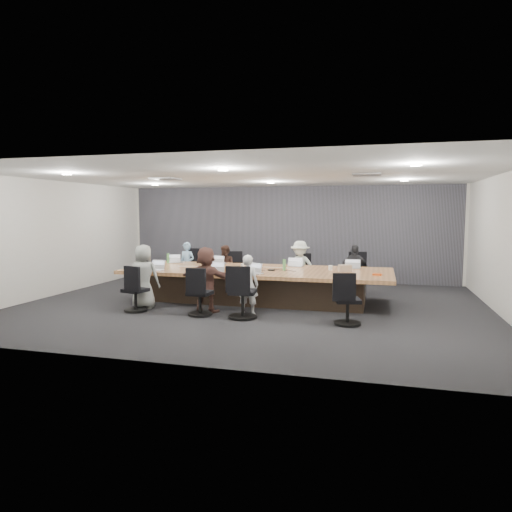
% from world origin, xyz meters
% --- Properties ---
extents(floor, '(10.00, 8.00, 0.00)m').
position_xyz_m(floor, '(0.00, 0.00, 0.00)').
color(floor, black).
rests_on(floor, ground).
extents(ceiling, '(10.00, 8.00, 0.00)m').
position_xyz_m(ceiling, '(0.00, 0.00, 2.80)').
color(ceiling, white).
rests_on(ceiling, wall_back).
extents(wall_back, '(10.00, 0.00, 2.80)m').
position_xyz_m(wall_back, '(0.00, 4.00, 1.40)').
color(wall_back, beige).
rests_on(wall_back, ground).
extents(wall_front, '(10.00, 0.00, 2.80)m').
position_xyz_m(wall_front, '(0.00, -4.00, 1.40)').
color(wall_front, beige).
rests_on(wall_front, ground).
extents(wall_left, '(0.00, 8.00, 2.80)m').
position_xyz_m(wall_left, '(-5.00, 0.00, 1.40)').
color(wall_left, beige).
rests_on(wall_left, ground).
extents(wall_right, '(0.00, 8.00, 2.80)m').
position_xyz_m(wall_right, '(5.00, 0.00, 1.40)').
color(wall_right, beige).
rests_on(wall_right, ground).
extents(curtain, '(9.80, 0.04, 2.80)m').
position_xyz_m(curtain, '(0.00, 3.92, 1.40)').
color(curtain, '#4F4F59').
rests_on(curtain, ground).
extents(conference_table, '(6.00, 2.20, 0.74)m').
position_xyz_m(conference_table, '(0.00, 0.50, 0.40)').
color(conference_table, '#36271C').
rests_on(conference_table, ground).
extents(chair_0, '(0.61, 0.61, 0.84)m').
position_xyz_m(chair_0, '(-2.33, 2.20, 0.42)').
color(chair_0, black).
rests_on(chair_0, ground).
extents(chair_1, '(0.63, 0.63, 0.74)m').
position_xyz_m(chair_1, '(-1.20, 2.20, 0.37)').
color(chair_1, black).
rests_on(chair_1, ground).
extents(chair_2, '(0.50, 0.50, 0.72)m').
position_xyz_m(chair_2, '(0.76, 2.20, 0.36)').
color(chair_2, black).
rests_on(chair_2, ground).
extents(chair_3, '(0.70, 0.70, 0.85)m').
position_xyz_m(chair_3, '(2.09, 2.20, 0.42)').
color(chair_3, black).
rests_on(chair_3, ground).
extents(chair_4, '(0.60, 0.60, 0.73)m').
position_xyz_m(chair_4, '(-2.13, -1.20, 0.37)').
color(chair_4, black).
rests_on(chair_4, ground).
extents(chair_5, '(0.52, 0.52, 0.74)m').
position_xyz_m(chair_5, '(-0.71, -1.20, 0.37)').
color(chair_5, black).
rests_on(chair_5, ground).
extents(chair_6, '(0.64, 0.64, 0.86)m').
position_xyz_m(chair_6, '(0.17, -1.20, 0.43)').
color(chair_6, black).
rests_on(chair_6, ground).
extents(chair_7, '(0.61, 0.61, 0.75)m').
position_xyz_m(chair_7, '(2.15, -1.20, 0.37)').
color(chair_7, black).
rests_on(chair_7, ground).
extents(person_0, '(0.49, 0.36, 1.23)m').
position_xyz_m(person_0, '(-2.33, 1.85, 0.61)').
color(person_0, '#88B0D1').
rests_on(person_0, ground).
extents(laptop_0, '(0.35, 0.27, 0.02)m').
position_xyz_m(laptop_0, '(-2.33, 1.30, 0.75)').
color(laptop_0, '#B2B2B7').
rests_on(laptop_0, conference_table).
extents(person_1, '(0.59, 0.48, 1.17)m').
position_xyz_m(person_1, '(-1.20, 1.85, 0.58)').
color(person_1, '#36211A').
rests_on(person_1, ground).
extents(laptop_1, '(0.36, 0.29, 0.02)m').
position_xyz_m(laptop_1, '(-1.20, 1.30, 0.75)').
color(laptop_1, '#B2B2B7').
rests_on(laptop_1, conference_table).
extents(person_2, '(0.91, 0.61, 1.31)m').
position_xyz_m(person_2, '(0.76, 1.85, 0.66)').
color(person_2, silver).
rests_on(person_2, ground).
extents(laptop_2, '(0.37, 0.27, 0.02)m').
position_xyz_m(laptop_2, '(0.76, 1.30, 0.75)').
color(laptop_2, '#B2B2B7').
rests_on(laptop_2, conference_table).
extents(person_3, '(0.78, 0.44, 1.25)m').
position_xyz_m(person_3, '(2.09, 1.85, 0.62)').
color(person_3, '#26272B').
rests_on(person_3, ground).
extents(laptop_3, '(0.35, 0.25, 0.02)m').
position_xyz_m(laptop_3, '(2.09, 1.30, 0.75)').
color(laptop_3, '#B2B2B7').
rests_on(laptop_3, conference_table).
extents(person_4, '(0.72, 0.53, 1.35)m').
position_xyz_m(person_4, '(-2.13, -0.85, 0.68)').
color(person_4, gray).
rests_on(person_4, ground).
extents(laptop_4, '(0.33, 0.24, 0.02)m').
position_xyz_m(laptop_4, '(-2.13, -0.30, 0.75)').
color(laptop_4, '#B2B2B7').
rests_on(laptop_4, conference_table).
extents(person_5, '(1.29, 0.59, 1.34)m').
position_xyz_m(person_5, '(-0.71, -0.85, 0.67)').
color(person_5, brown).
rests_on(person_5, ground).
extents(laptop_5, '(0.33, 0.23, 0.02)m').
position_xyz_m(laptop_5, '(-0.71, -0.30, 0.75)').
color(laptop_5, '#B2B2B7').
rests_on(laptop_5, conference_table).
extents(person_6, '(0.44, 0.29, 1.20)m').
position_xyz_m(person_6, '(0.17, -0.85, 0.60)').
color(person_6, silver).
rests_on(person_6, ground).
extents(laptop_6, '(0.36, 0.28, 0.02)m').
position_xyz_m(laptop_6, '(0.17, -0.30, 0.75)').
color(laptop_6, '#B2B2B7').
rests_on(laptop_6, conference_table).
extents(bottle_green_left, '(0.09, 0.09, 0.25)m').
position_xyz_m(bottle_green_left, '(-2.51, 1.09, 0.87)').
color(bottle_green_left, '#59A558').
rests_on(bottle_green_left, conference_table).
extents(bottle_green_right, '(0.09, 0.09, 0.25)m').
position_xyz_m(bottle_green_right, '(0.64, 0.44, 0.86)').
color(bottle_green_right, '#59A558').
rests_on(bottle_green_right, conference_table).
extents(bottle_clear, '(0.07, 0.07, 0.21)m').
position_xyz_m(bottle_clear, '(-1.17, 0.74, 0.84)').
color(bottle_clear, silver).
rests_on(bottle_clear, conference_table).
extents(cup_white_far, '(0.09, 0.09, 0.10)m').
position_xyz_m(cup_white_far, '(-0.40, 0.66, 0.79)').
color(cup_white_far, white).
rests_on(cup_white_far, conference_table).
extents(cup_white_near, '(0.11, 0.11, 0.11)m').
position_xyz_m(cup_white_near, '(1.63, 0.76, 0.79)').
color(cup_white_near, white).
rests_on(cup_white_near, conference_table).
extents(mug_brown, '(0.11, 0.11, 0.11)m').
position_xyz_m(mug_brown, '(-2.24, 0.14, 0.79)').
color(mug_brown, brown).
rests_on(mug_brown, conference_table).
extents(mic_left, '(0.16, 0.12, 0.03)m').
position_xyz_m(mic_left, '(-0.29, 0.05, 0.75)').
color(mic_left, black).
rests_on(mic_left, conference_table).
extents(mic_right, '(0.16, 0.13, 0.03)m').
position_xyz_m(mic_right, '(0.37, 0.31, 0.75)').
color(mic_right, black).
rests_on(mic_right, conference_table).
extents(stapler, '(0.16, 0.04, 0.06)m').
position_xyz_m(stapler, '(-0.00, -0.09, 0.77)').
color(stapler, black).
rests_on(stapler, conference_table).
extents(canvas_bag, '(0.32, 0.26, 0.15)m').
position_xyz_m(canvas_bag, '(1.96, 0.59, 0.81)').
color(canvas_bag, tan).
rests_on(canvas_bag, conference_table).
extents(snack_packet, '(0.19, 0.14, 0.04)m').
position_xyz_m(snack_packet, '(2.65, 0.15, 0.76)').
color(snack_packet, '#D04D18').
rests_on(snack_packet, conference_table).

